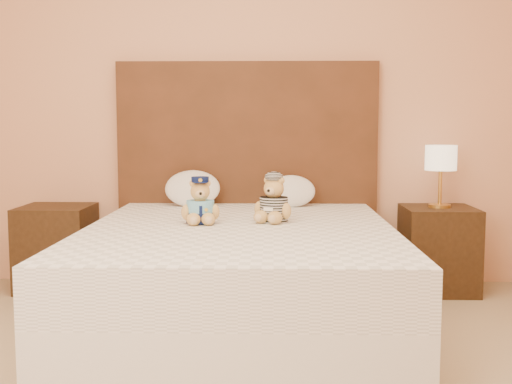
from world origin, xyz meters
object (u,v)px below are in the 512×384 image
lamp (441,161)px  pillow_left (192,187)px  bed (240,277)px  nightstand_right (438,249)px  pillow_right (291,189)px  teddy_prisoner (274,199)px  teddy_police (200,201)px  nightstand_left (57,247)px

lamp → pillow_left: lamp is taller
bed → lamp: bearing=32.6°
nightstand_right → pillow_right: 1.03m
teddy_prisoner → teddy_police: bearing=-145.8°
lamp → teddy_prisoner: size_ratio=1.57×
pillow_left → pillow_right: pillow_left is taller
nightstand_right → pillow_left: 1.65m
teddy_police → bed: bearing=-29.1°
teddy_police → teddy_prisoner: (0.40, 0.07, 0.00)m
bed → teddy_police: 0.46m
nightstand_left → nightstand_right: size_ratio=1.00×
bed → pillow_right: pillow_right is taller
nightstand_right → lamp: bearing=180.0°
nightstand_left → nightstand_right: same height
bed → nightstand_right: bearing=32.6°
lamp → bed: bearing=-147.4°
bed → nightstand_left: size_ratio=3.64×
nightstand_left → pillow_right: bearing=1.1°
bed → teddy_prisoner: size_ratio=7.85×
bed → pillow_left: bearing=112.9°
nightstand_right → pillow_left: pillow_left is taller
pillow_right → bed: bearing=-109.5°
teddy_police → pillow_right: teddy_police is taller
lamp → pillow_left: size_ratio=1.11×
teddy_prisoner → nightstand_left: bearing=-179.8°
teddy_police → pillow_left: (-0.14, 0.75, 0.00)m
nightstand_right → lamp: 0.57m
nightstand_right → pillow_left: (-1.60, 0.03, 0.40)m
nightstand_left → pillow_left: (0.90, 0.03, 0.40)m
teddy_police → teddy_prisoner: bearing=1.0°
lamp → pillow_right: lamp is taller
bed → pillow_right: size_ratio=6.38×
nightstand_left → pillow_left: size_ratio=1.52×
teddy_police → nightstand_right: bearing=17.7°
nightstand_left → lamp: 2.56m
bed → lamp: size_ratio=5.00×
nightstand_left → pillow_left: 0.99m
teddy_police → teddy_prisoner: size_ratio=0.98×
pillow_left → lamp: bearing=-1.1°
lamp → teddy_police: bearing=-153.9°
bed → teddy_prisoner: bearing=39.3°
bed → pillow_left: 0.99m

